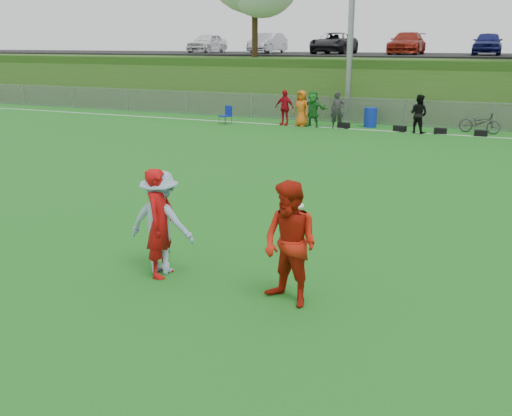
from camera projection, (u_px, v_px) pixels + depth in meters
The scene contains 15 objects.
ground at pixel (211, 275), 9.95m from camera, with size 120.00×120.00×0.00m, color #166A1B.
sideline_far at pixel (396, 132), 25.82m from camera, with size 60.00×0.10×0.01m, color white.
fence at pixel (404, 112), 27.40m from camera, with size 58.00×0.06×1.30m.
berm at pixel (433, 81), 36.86m from camera, with size 120.00×18.00×3.00m, color #294A14.
parking_lot at pixel (439, 55), 38.18m from camera, with size 120.00×12.00×0.10m, color black.
car_row at pixel (420, 43), 37.53m from camera, with size 32.04×5.18×1.44m.
spectator_row at pixel (330, 110), 26.76m from camera, with size 7.37×0.91×1.69m.
gear_bags at pixel (414, 130), 25.56m from camera, with size 6.62×0.42×0.26m.
player_red_left at pixel (160, 223), 9.70m from camera, with size 0.69×0.45×1.89m, color #B70C0C.
player_red_center at pixel (290, 244), 8.62m from camera, with size 0.94×0.74×1.94m, color #B81C0C.
player_blue at pixel (161, 222), 9.85m from camera, with size 1.18×0.68×1.83m, color #92AECB.
frisbee at pixel (296, 206), 10.53m from camera, with size 0.30×0.30×0.03m.
recycling_bin at pixel (370, 117), 27.10m from camera, with size 0.61×0.61×0.91m, color #0F27A6.
camp_chair at pixel (226, 119), 28.20m from camera, with size 0.64×0.64×0.88m.
bicycle at pixel (480, 123), 25.25m from camera, with size 0.63×1.80×0.95m, color #313134.
Camera 1 is at (4.37, -8.16, 3.92)m, focal length 40.00 mm.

